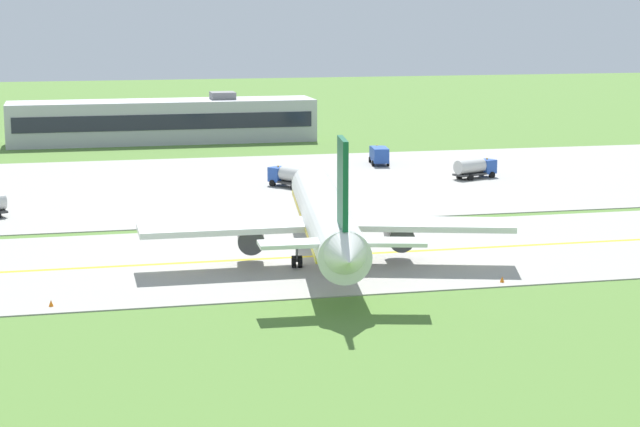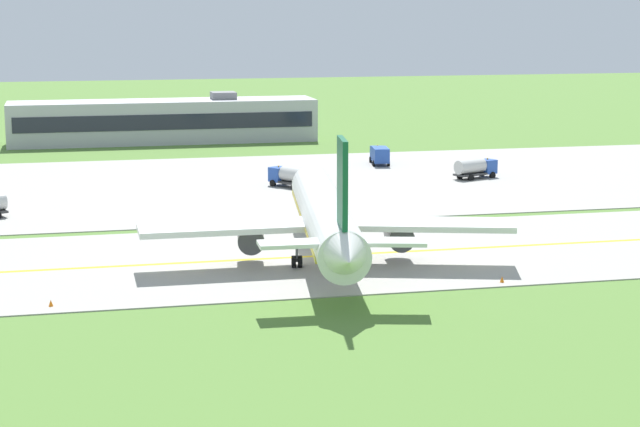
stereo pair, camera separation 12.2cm
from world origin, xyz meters
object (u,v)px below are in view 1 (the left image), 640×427
at_px(service_truck_baggage, 379,154).
at_px(service_truck_fuel, 475,167).
at_px(service_truck_catering, 290,176).
at_px(airplane_lead, 326,217).

xyz_separation_m(service_truck_baggage, service_truck_fuel, (8.58, -15.31, 0.00)).
xyz_separation_m(service_truck_baggage, service_truck_catering, (-16.33, -16.99, 0.00)).
xyz_separation_m(airplane_lead, service_truck_catering, (5.19, 41.01, -2.60)).
bearing_deg(service_truck_baggage, airplane_lead, -110.36).
bearing_deg(airplane_lead, service_truck_baggage, 69.64).
bearing_deg(service_truck_catering, airplane_lead, -97.21).
bearing_deg(service_truck_fuel, service_truck_catering, -176.14).
relative_size(airplane_lead, service_truck_baggage, 6.35).
relative_size(service_truck_baggage, service_truck_catering, 1.01).
bearing_deg(service_truck_fuel, service_truck_baggage, 119.25).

